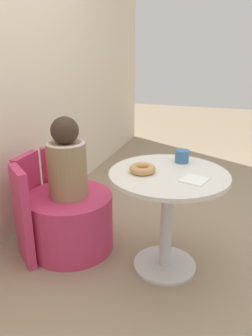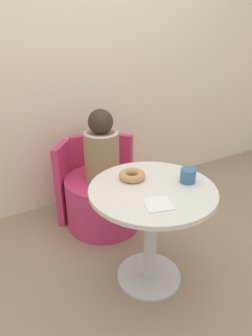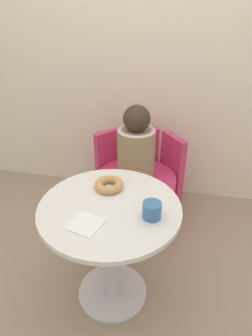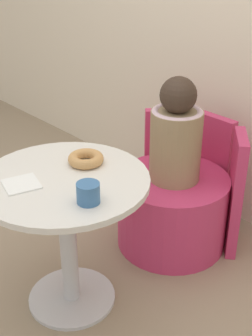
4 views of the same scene
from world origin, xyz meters
name	(u,v)px [view 2 (image 2 of 4)]	position (x,y,z in m)	size (l,w,h in m)	color
ground_plane	(146,277)	(0.00, 0.00, 0.00)	(12.00, 12.00, 0.00)	gray
back_wall	(67,55)	(0.00, 1.13, 1.20)	(6.00, 0.06, 2.40)	beige
round_table	(152,214)	(0.02, 0.00, 0.46)	(0.68, 0.68, 0.62)	silver
tub_chair	(104,201)	(0.03, 0.64, 0.19)	(0.56, 0.56, 0.38)	#C63360
booth_backrest	(90,175)	(0.03, 0.88, 0.31)	(0.66, 0.24, 0.63)	#C63360
child_figure	(102,149)	(0.03, 0.64, 0.62)	(0.25, 0.25, 0.51)	#937A56
donut	(132,175)	(-0.02, 0.14, 0.64)	(0.15, 0.15, 0.04)	tan
cup	(188,176)	(0.22, -0.04, 0.66)	(0.08, 0.08, 0.08)	#386699
paper_napkin	(158,204)	(-0.05, -0.15, 0.63)	(0.16, 0.16, 0.01)	white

